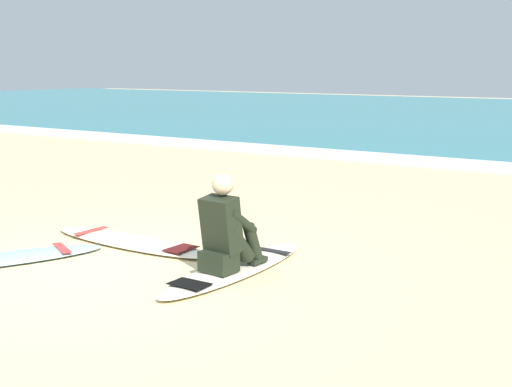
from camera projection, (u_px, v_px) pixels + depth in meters
ground_plane at (108, 270)px, 6.93m from camera, size 80.00×80.00×0.00m
breaking_foam at (424, 161)px, 14.38m from camera, size 80.00×0.90×0.11m
surfboard_main at (236, 268)px, 6.88m from camera, size 0.53×2.31×0.08m
surfer_seated at (226, 233)px, 6.67m from camera, size 0.40×0.72×0.95m
surfboard_spare_near at (131, 242)px, 7.91m from camera, size 2.39×0.59×0.08m
surfboard_spare_far at (9, 258)px, 7.24m from camera, size 1.36×2.00×0.08m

